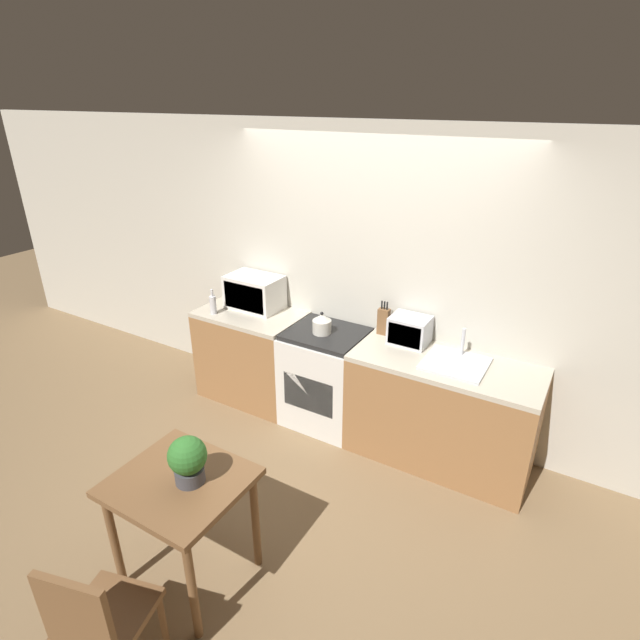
% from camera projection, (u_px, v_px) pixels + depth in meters
% --- Properties ---
extents(ground_plane, '(16.00, 16.00, 0.00)m').
position_uv_depth(ground_plane, '(304.00, 475.00, 3.97)').
color(ground_plane, brown).
extents(wall_back, '(10.00, 0.06, 2.60)m').
position_uv_depth(wall_back, '(370.00, 281.00, 4.29)').
color(wall_back, beige).
rests_on(wall_back, ground_plane).
extents(counter_left_run, '(0.98, 0.62, 0.90)m').
position_uv_depth(counter_left_run, '(253.00, 355.00, 4.87)').
color(counter_left_run, olive).
rests_on(counter_left_run, ground_plane).
extents(counter_right_run, '(1.45, 0.62, 0.90)m').
position_uv_depth(counter_right_run, '(441.00, 412.00, 3.99)').
color(counter_right_run, olive).
rests_on(counter_right_run, ground_plane).
extents(stove_range, '(0.68, 0.62, 0.90)m').
position_uv_depth(stove_range, '(326.00, 377.00, 4.48)').
color(stove_range, silver).
rests_on(stove_range, ground_plane).
extents(kettle, '(0.16, 0.16, 0.20)m').
position_uv_depth(kettle, '(322.00, 324.00, 4.25)').
color(kettle, beige).
rests_on(kettle, stove_range).
extents(microwave, '(0.51, 0.34, 0.32)m').
position_uv_depth(microwave, '(254.00, 292.00, 4.72)').
color(microwave, silver).
rests_on(microwave, counter_left_run).
extents(bottle, '(0.06, 0.06, 0.24)m').
position_uv_depth(bottle, '(213.00, 304.00, 4.62)').
color(bottle, silver).
rests_on(bottle, counter_left_run).
extents(knife_block, '(0.10, 0.06, 0.30)m').
position_uv_depth(knife_block, '(384.00, 321.00, 4.22)').
color(knife_block, brown).
rests_on(knife_block, counter_right_run).
extents(toaster_oven, '(0.31, 0.25, 0.23)m').
position_uv_depth(toaster_oven, '(410.00, 330.00, 4.06)').
color(toaster_oven, silver).
rests_on(toaster_oven, counter_right_run).
extents(sink_basin, '(0.46, 0.43, 0.24)m').
position_uv_depth(sink_basin, '(455.00, 363.00, 3.78)').
color(sink_basin, silver).
rests_on(sink_basin, counter_right_run).
extents(dining_table, '(0.74, 0.67, 0.76)m').
position_uv_depth(dining_table, '(181.00, 496.00, 2.90)').
color(dining_table, brown).
rests_on(dining_table, ground_plane).
extents(dining_chair, '(0.48, 0.48, 0.87)m').
position_uv_depth(dining_chair, '(98.00, 620.00, 2.37)').
color(dining_chair, brown).
rests_on(dining_chair, ground_plane).
extents(potted_plant, '(0.22, 0.22, 0.29)m').
position_uv_depth(potted_plant, '(188.00, 459.00, 2.77)').
color(potted_plant, '#424247').
rests_on(potted_plant, dining_table).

